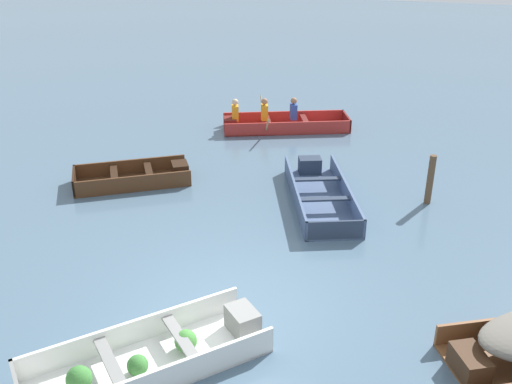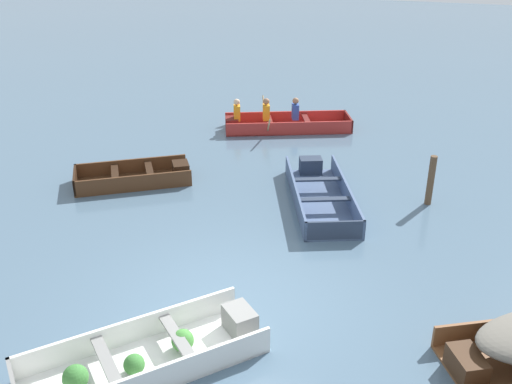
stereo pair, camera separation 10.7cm
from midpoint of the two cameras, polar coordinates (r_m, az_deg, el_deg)
name	(u,v)px [view 2 (the right image)]	position (r m, az deg, el deg)	size (l,w,h in m)	color
ground_plane	(230,305)	(9.10, -2.31, -11.27)	(80.00, 80.00, 0.00)	slate
dinghy_white_foreground	(150,356)	(8.09, -10.13, -15.82)	(3.01, 3.17, 0.41)	white
skiff_slate_blue_mid_moored	(319,193)	(12.38, 6.60, -0.08)	(2.34, 3.53, 0.41)	#475B7F
skiff_dark_varnish_far_moored	(139,177)	(13.37, -11.43, 1.52)	(2.73, 2.29, 0.38)	#4C2D19
rowboat_red_with_crew	(279,122)	(16.55, 2.54, 6.97)	(3.72, 2.52, 0.93)	#AD2D28
mooring_post	(431,180)	(12.48, 17.31, 1.11)	(0.14, 0.14, 1.09)	brown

